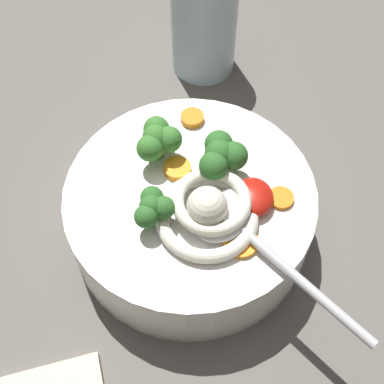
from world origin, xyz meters
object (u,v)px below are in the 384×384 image
(soup_bowl, at_px, (192,211))
(drinking_glass, at_px, (204,21))
(soup_spoon, at_px, (237,225))
(noodle_pile, at_px, (208,211))

(soup_bowl, xyz_separation_m, drinking_glass, (0.23, -0.01, 0.03))
(soup_spoon, bearing_deg, noodle_pile, -159.74)
(soup_spoon, xyz_separation_m, drinking_glass, (0.27, 0.03, -0.01))
(soup_bowl, bearing_deg, soup_spoon, -134.98)
(soup_bowl, distance_m, noodle_pile, 0.05)
(soup_bowl, xyz_separation_m, soup_spoon, (-0.04, -0.04, 0.04))
(noodle_pile, relative_size, drinking_glass, 0.75)
(soup_bowl, height_order, drinking_glass, drinking_glass)
(soup_bowl, relative_size, drinking_glass, 1.76)
(drinking_glass, bearing_deg, soup_bowl, 177.99)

